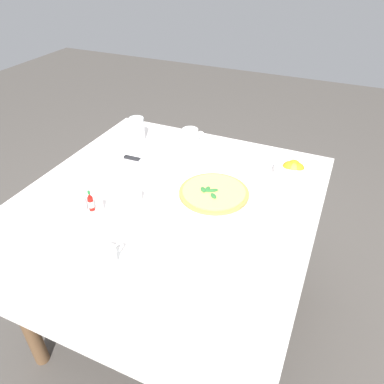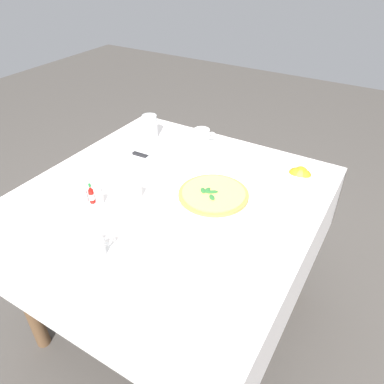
{
  "view_description": "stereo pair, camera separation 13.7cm",
  "coord_description": "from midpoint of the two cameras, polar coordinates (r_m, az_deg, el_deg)",
  "views": [
    {
      "loc": [
        0.53,
        -1.0,
        1.56
      ],
      "look_at": [
        0.08,
        0.02,
        0.77
      ],
      "focal_mm": 34.13,
      "sensor_mm": 36.0,
      "label": 1
    },
    {
      "loc": [
        0.65,
        -0.93,
        1.56
      ],
      "look_at": [
        0.08,
        0.02,
        0.77
      ],
      "focal_mm": 34.13,
      "sensor_mm": 36.0,
      "label": 2
    }
  ],
  "objects": [
    {
      "name": "ground_plane",
      "position": [
        1.93,
        -0.37,
        -18.66
      ],
      "size": [
        8.0,
        8.0,
        0.0
      ],
      "primitive_type": "plane",
      "color": "#4C4742"
    },
    {
      "name": "dining_table",
      "position": [
        1.48,
        -0.46,
        -4.6
      ],
      "size": [
        1.08,
        1.08,
        0.75
      ],
      "color": "white",
      "rests_on": "ground_plane"
    },
    {
      "name": "pizza_plate",
      "position": [
        1.36,
        6.24,
        -0.88
      ],
      "size": [
        0.34,
        0.34,
        0.02
      ],
      "color": "white",
      "rests_on": "dining_table"
    },
    {
      "name": "pizza",
      "position": [
        1.36,
        6.27,
        -0.41
      ],
      "size": [
        0.26,
        0.26,
        0.02
      ],
      "color": "#C68E47",
      "rests_on": "pizza_plate"
    },
    {
      "name": "coffee_cup_near_right",
      "position": [
        1.74,
        3.8,
        8.58
      ],
      "size": [
        0.13,
        0.13,
        0.07
      ],
      "color": "white",
      "rests_on": "dining_table"
    },
    {
      "name": "coffee_cup_far_left",
      "position": [
        1.14,
        -11.89,
        -9.03
      ],
      "size": [
        0.13,
        0.13,
        0.06
      ],
      "color": "white",
      "rests_on": "dining_table"
    },
    {
      "name": "water_glass_left_edge",
      "position": [
        1.78,
        -4.37,
        9.91
      ],
      "size": [
        0.07,
        0.07,
        0.11
      ],
      "color": "white",
      "rests_on": "dining_table"
    },
    {
      "name": "napkin_folded",
      "position": [
        1.59,
        -4.2,
        4.87
      ],
      "size": [
        0.23,
        0.14,
        0.02
      ],
      "rotation": [
        0.0,
        0.0,
        -0.06
      ],
      "color": "white",
      "rests_on": "dining_table"
    },
    {
      "name": "dinner_knife",
      "position": [
        1.58,
        -4.14,
        5.29
      ],
      "size": [
        0.2,
        0.03,
        0.01
      ],
      "rotation": [
        0.0,
        0.0,
        0.03
      ],
      "color": "silver",
      "rests_on": "napkin_folded"
    },
    {
      "name": "citrus_bowl",
      "position": [
        1.52,
        18.93,
        2.16
      ],
      "size": [
        0.15,
        0.15,
        0.07
      ],
      "color": "white",
      "rests_on": "dining_table"
    },
    {
      "name": "hot_sauce_bottle",
      "position": [
        1.36,
        -12.7,
        -0.55
      ],
      "size": [
        0.02,
        0.02,
        0.08
      ],
      "color": "#B7140F",
      "rests_on": "dining_table"
    },
    {
      "name": "salt_shaker",
      "position": [
        1.36,
        -11.5,
        -1.01
      ],
      "size": [
        0.03,
        0.03,
        0.06
      ],
      "color": "white",
      "rests_on": "dining_table"
    },
    {
      "name": "pepper_shaker",
      "position": [
        1.38,
        -13.8,
        -0.71
      ],
      "size": [
        0.03,
        0.03,
        0.06
      ],
      "color": "white",
      "rests_on": "dining_table"
    },
    {
      "name": "menu_card",
      "position": [
        1.38,
        -6.59,
        0.56
      ],
      "size": [
        0.09,
        0.01,
        0.06
      ],
      "rotation": [
        0.0,
        0.0,
        6.24
      ],
      "color": "white",
      "rests_on": "dining_table"
    }
  ]
}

